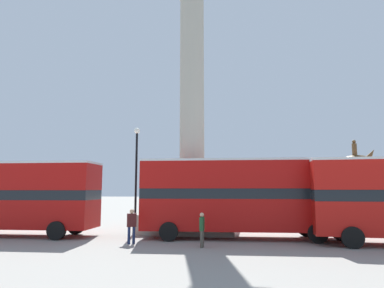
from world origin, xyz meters
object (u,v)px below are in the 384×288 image
Objects in this scene: bus_c at (240,195)px; street_lamp at (136,178)px; monument_column at (192,153)px; pedestrian_near_lamp at (132,224)px; equestrian_statue at (358,199)px; pedestrian_by_plinth at (202,228)px; bus_a at (10,195)px.

street_lamp reaches higher than bus_c.
monument_column is 7.54m from pedestrian_near_lamp.
equestrian_statue is at bearing 5.93° from pedestrian_near_lamp.
pedestrian_near_lamp is 1.07× the size of pedestrian_by_plinth.
street_lamp is 3.88× the size of pedestrian_near_lamp.
street_lamp is (-3.33, -1.70, -1.74)m from monument_column.
bus_a is at bearing -96.06° from pedestrian_by_plinth.
street_lamp is (-15.14, -6.99, 1.45)m from equestrian_statue.
equestrian_statue is at bearing 142.04° from pedestrian_by_plinth.
pedestrian_near_lamp is (-13.85, -11.21, -1.02)m from equestrian_statue.
pedestrian_by_plinth is at bearing -40.28° from pedestrian_near_lamp.
street_lamp is at bearing 162.75° from bus_c.
street_lamp reaches higher than pedestrian_by_plinth.
street_lamp is 5.05m from pedestrian_near_lamp.
pedestrian_by_plinth is at bearing -13.31° from bus_a.
bus_a is (-10.11, -4.47, -2.81)m from monument_column.
monument_column is 1.71× the size of bus_c.
equestrian_statue is at bearing 40.27° from bus_c.
bus_c is (3.29, -3.19, -2.77)m from monument_column.
bus_c is 1.65× the size of street_lamp.
pedestrian_by_plinth is (3.64, -0.46, -0.08)m from pedestrian_near_lamp.
pedestrian_near_lamp is at bearing -157.49° from bus_c.
monument_column is 11.01× the size of pedestrian_near_lamp.
monument_column is 2.83× the size of street_lamp.
monument_column reaches higher than bus_a.
monument_column is 1.82× the size of bus_a.
bus_a is 8.32m from pedestrian_near_lamp.
bus_a is at bearing -179.15° from bus_c.
pedestrian_by_plinth is (-1.68, -3.19, -1.52)m from bus_c.
equestrian_statue is 17.84m from pedestrian_near_lamp.
bus_c is at bearing 1.39° from bus_a.
bus_c is 12.03m from equestrian_statue.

